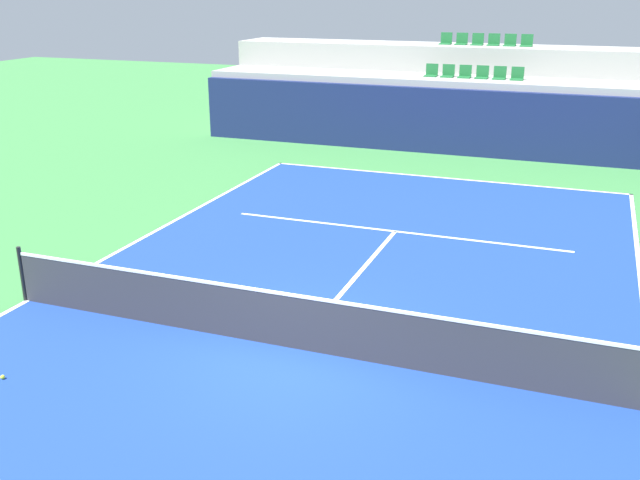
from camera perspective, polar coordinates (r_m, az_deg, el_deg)
ground_plane at (r=12.06m, az=-2.04°, el=-8.52°), size 80.00×80.00×0.00m
court_surface at (r=12.06m, az=-2.04°, el=-8.50°), size 11.00×24.00×0.01m
baseline_far at (r=22.87m, az=9.52°, el=4.85°), size 11.00×0.10×0.00m
sideline_left at (r=14.84m, az=-21.94°, el=-4.41°), size 0.10×24.00×0.00m
service_line_far at (r=17.67m, az=5.92°, el=0.68°), size 8.26×0.10×0.00m
centre_service_line at (r=14.78m, az=2.71°, el=-3.04°), size 0.10×6.40×0.00m
back_wall at (r=25.95m, az=11.20°, el=9.01°), size 19.75×0.30×2.28m
stands_tier_lower at (r=27.25m, az=11.71°, el=9.71°), size 19.75×2.40×2.51m
stands_tier_upper at (r=29.52m, az=12.56°, el=11.32°), size 19.75×2.40×3.47m
seating_row_lower at (r=27.15m, az=11.95°, el=12.60°), size 3.49×0.44×0.44m
seating_row_upper at (r=29.43m, az=12.86°, el=14.92°), size 3.49×0.44×0.44m
tennis_net at (r=11.83m, az=-2.07°, el=-6.35°), size 11.08×0.08×1.07m
tennis_ball_1 at (r=12.16m, az=-23.64°, el=-9.82°), size 0.07×0.07×0.07m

